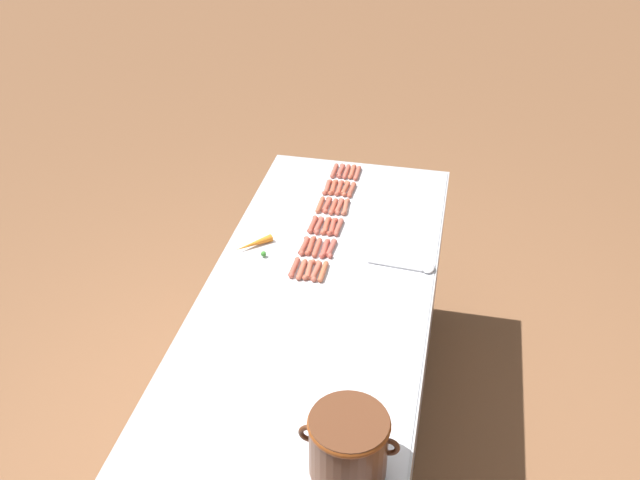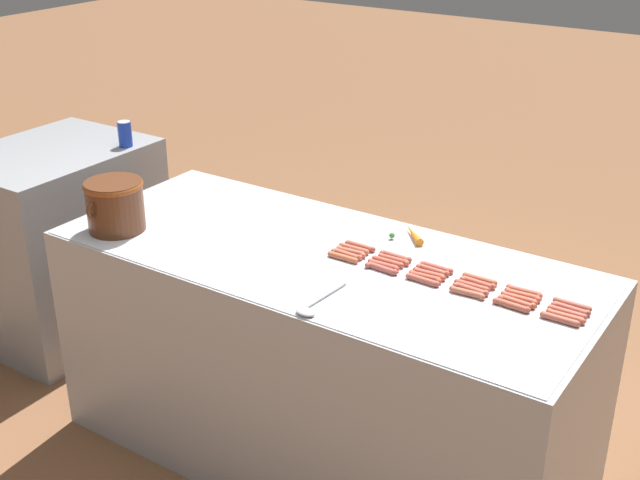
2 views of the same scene
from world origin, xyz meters
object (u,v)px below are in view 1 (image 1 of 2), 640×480
object	(u,v)px
hot_dog_2	(345,207)
hot_dog_11	(316,271)
hot_dog_10	(325,248)
carrot	(254,244)
hot_dog_21	(319,225)
hot_dog_4	(332,248)
hot_dog_7	(345,188)
hot_dog_9	(332,227)
hot_dog_1	(351,190)
bean_pot	(348,442)
hot_dog_28	(304,246)
hot_dog_13	(339,188)
hot_dog_22	(311,246)
hot_dog_6	(352,172)
hot_dog_19	(333,187)
hot_dog_3	(338,227)
hot_dog_15	(326,226)
hot_dog_14	(333,207)
hot_dog_24	(334,171)
hot_dog_26	(320,205)
hot_dog_25	(327,187)
hot_dog_18	(341,171)
hot_dog_5	(324,272)
serving_spoon	(417,267)
hot_dog_8	(339,206)
hot_dog_20	(327,205)
hot_dog_16	(317,248)
hot_dog_0	(357,173)
hot_dog_29	(294,267)
hot_dog_23	(302,270)
hot_dog_12	(346,172)

from	to	relation	value
hot_dog_2	hot_dog_11	distance (m)	0.49
hot_dog_10	carrot	bearing A→B (deg)	7.71
hot_dog_21	hot_dog_4	bearing A→B (deg)	119.47
hot_dog_7	hot_dog_9	world-z (taller)	same
hot_dog_1	bean_pot	size ratio (longest dim) A/B	0.45
hot_dog_28	carrot	world-z (taller)	carrot
hot_dog_13	hot_dog_22	bearing A→B (deg)	86.70
hot_dog_6	hot_dog_19	distance (m)	0.18
hot_dog_3	hot_dog_15	xyz separation A→B (m)	(0.05, 0.00, 0.00)
hot_dog_21	hot_dog_7	bearing A→B (deg)	-99.62
hot_dog_10	hot_dog_11	distance (m)	0.16
hot_dog_10	hot_dog_14	distance (m)	0.33
hot_dog_24	hot_dog_26	world-z (taller)	same
hot_dog_1	hot_dog_19	world-z (taller)	same
hot_dog_25	bean_pot	world-z (taller)	bean_pot
hot_dog_18	carrot	bearing A→B (deg)	71.58
hot_dog_5	hot_dog_15	bearing A→B (deg)	-80.15
hot_dog_9	hot_dog_13	size ratio (longest dim) A/B	1.00
hot_dog_14	hot_dog_19	size ratio (longest dim) A/B	1.00
hot_dog_13	hot_dog_18	distance (m)	0.17
hot_dog_5	hot_dog_11	xyz separation A→B (m)	(0.03, 0.00, 0.00)
hot_dog_21	hot_dog_22	world-z (taller)	same
hot_dog_18	serving_spoon	world-z (taller)	hot_dog_18
hot_dog_8	hot_dog_26	bearing A→B (deg)	2.74
hot_dog_9	hot_dog_20	world-z (taller)	same
serving_spoon	hot_dog_16	bearing A→B (deg)	-6.32
hot_dog_0	hot_dog_29	bearing A→B (deg)	81.73
hot_dog_2	hot_dog_23	world-z (taller)	same
hot_dog_1	hot_dog_9	size ratio (longest dim) A/B	1.00
hot_dog_16	serving_spoon	size ratio (longest dim) A/B	0.48
hot_dog_0	hot_dog_18	size ratio (longest dim) A/B	1.00
hot_dog_4	bean_pot	size ratio (longest dim) A/B	0.45
hot_dog_21	hot_dog_22	xyz separation A→B (m)	(-0.00, 0.16, 0.00)
hot_dog_7	hot_dog_23	world-z (taller)	same
hot_dog_5	hot_dog_19	bearing A→B (deg)	-82.24
hot_dog_8	hot_dog_21	world-z (taller)	same
hot_dog_23	hot_dog_26	bearing A→B (deg)	-86.50
hot_dog_2	hot_dog_5	world-z (taller)	same
hot_dog_9	bean_pot	xyz separation A→B (m)	(-0.28, 1.21, 0.10)
hot_dog_18	hot_dog_26	world-z (taller)	same
hot_dog_10	hot_dog_0	bearing A→B (deg)	-92.22
hot_dog_19	hot_dog_29	xyz separation A→B (m)	(0.03, 0.65, 0.00)
hot_dog_7	hot_dog_28	world-z (taller)	same
hot_dog_11	hot_dog_12	distance (m)	0.82
hot_dog_9	hot_dog_10	xyz separation A→B (m)	(-0.00, 0.17, 0.00)
hot_dog_3	hot_dog_24	xyz separation A→B (m)	(0.11, -0.49, 0.00)
hot_dog_7	hot_dog_28	bearing A→B (deg)	80.51
hot_dog_24	hot_dog_26	bearing A→B (deg)	89.74
hot_dog_9	hot_dog_13	xyz separation A→B (m)	(0.03, -0.33, 0.00)
hot_dog_16	hot_dog_10	bearing A→B (deg)	-178.40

